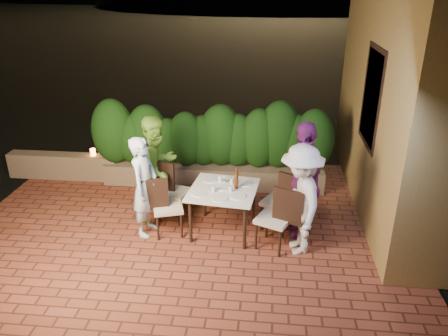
# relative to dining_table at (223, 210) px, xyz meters

# --- Properties ---
(ground) EXTENTS (400.00, 400.00, 0.00)m
(ground) POSITION_rel_dining_table_xyz_m (-0.58, -0.61, -0.40)
(ground) COLOR black
(ground) RESTS_ON ground
(terrace_floor) EXTENTS (7.00, 6.00, 0.15)m
(terrace_floor) POSITION_rel_dining_table_xyz_m (-0.58, -0.11, -0.45)
(terrace_floor) COLOR brown
(terrace_floor) RESTS_ON ground
(building_wall) EXTENTS (1.60, 5.00, 5.00)m
(building_wall) POSITION_rel_dining_table_xyz_m (3.02, 1.39, 2.12)
(building_wall) COLOR olive
(building_wall) RESTS_ON ground
(window_pane) EXTENTS (0.08, 1.00, 1.40)m
(window_pane) POSITION_rel_dining_table_xyz_m (2.24, 0.89, 1.62)
(window_pane) COLOR black
(window_pane) RESTS_ON building_wall
(window_frame) EXTENTS (0.06, 1.15, 1.55)m
(window_frame) POSITION_rel_dining_table_xyz_m (2.23, 0.89, 1.62)
(window_frame) COLOR black
(window_frame) RESTS_ON building_wall
(planter) EXTENTS (4.20, 0.55, 0.40)m
(planter) POSITION_rel_dining_table_xyz_m (-0.38, 1.69, -0.17)
(planter) COLOR brown
(planter) RESTS_ON ground
(hedge) EXTENTS (4.00, 0.70, 1.10)m
(hedge) POSITION_rel_dining_table_xyz_m (-0.38, 1.69, 0.57)
(hedge) COLOR #13360E
(hedge) RESTS_ON planter
(parapet) EXTENTS (2.20, 0.30, 0.50)m
(parapet) POSITION_rel_dining_table_xyz_m (-3.38, 1.69, -0.12)
(parapet) COLOR brown
(parapet) RESTS_ON ground
(hill) EXTENTS (52.00, 40.00, 22.00)m
(hill) POSITION_rel_dining_table_xyz_m (1.42, 59.39, -4.38)
(hill) COLOR black
(hill) RESTS_ON ground
(dining_table) EXTENTS (1.10, 1.10, 0.75)m
(dining_table) POSITION_rel_dining_table_xyz_m (0.00, 0.00, 0.00)
(dining_table) COLOR white
(dining_table) RESTS_ON ground
(plate_nw) EXTENTS (0.22, 0.22, 0.01)m
(plate_nw) POSITION_rel_dining_table_xyz_m (-0.34, -0.21, 0.38)
(plate_nw) COLOR white
(plate_nw) RESTS_ON dining_table
(plate_sw) EXTENTS (0.22, 0.22, 0.01)m
(plate_sw) POSITION_rel_dining_table_xyz_m (-0.24, 0.27, 0.38)
(plate_sw) COLOR white
(plate_sw) RESTS_ON dining_table
(plate_ne) EXTENTS (0.24, 0.24, 0.01)m
(plate_ne) POSITION_rel_dining_table_xyz_m (0.24, -0.24, 0.38)
(plate_ne) COLOR white
(plate_ne) RESTS_ON dining_table
(plate_se) EXTENTS (0.24, 0.24, 0.01)m
(plate_se) POSITION_rel_dining_table_xyz_m (0.31, 0.20, 0.38)
(plate_se) COLOR white
(plate_se) RESTS_ON dining_table
(plate_centre) EXTENTS (0.24, 0.24, 0.01)m
(plate_centre) POSITION_rel_dining_table_xyz_m (-0.00, 0.03, 0.38)
(plate_centre) COLOR white
(plate_centre) RESTS_ON dining_table
(plate_front) EXTENTS (0.24, 0.24, 0.01)m
(plate_front) POSITION_rel_dining_table_xyz_m (-0.02, -0.33, 0.38)
(plate_front) COLOR white
(plate_front) RESTS_ON dining_table
(glass_nw) EXTENTS (0.06, 0.06, 0.10)m
(glass_nw) POSITION_rel_dining_table_xyz_m (-0.14, -0.11, 0.42)
(glass_nw) COLOR silver
(glass_nw) RESTS_ON dining_table
(glass_sw) EXTENTS (0.07, 0.07, 0.12)m
(glass_sw) POSITION_rel_dining_table_xyz_m (-0.08, 0.21, 0.43)
(glass_sw) COLOR silver
(glass_sw) RESTS_ON dining_table
(glass_ne) EXTENTS (0.06, 0.06, 0.10)m
(glass_ne) POSITION_rel_dining_table_xyz_m (0.12, -0.09, 0.42)
(glass_ne) COLOR silver
(glass_ne) RESTS_ON dining_table
(glass_se) EXTENTS (0.07, 0.07, 0.11)m
(glass_se) POSITION_rel_dining_table_xyz_m (0.12, 0.14, 0.43)
(glass_se) COLOR silver
(glass_se) RESTS_ON dining_table
(beer_bottle) EXTENTS (0.07, 0.07, 0.34)m
(beer_bottle) POSITION_rel_dining_table_xyz_m (0.19, 0.04, 0.54)
(beer_bottle) COLOR #50280D
(beer_bottle) RESTS_ON dining_table
(bowl) EXTENTS (0.23, 0.23, 0.04)m
(bowl) POSITION_rel_dining_table_xyz_m (-0.03, 0.28, 0.40)
(bowl) COLOR white
(bowl) RESTS_ON dining_table
(chair_left_front) EXTENTS (0.55, 0.55, 0.94)m
(chair_left_front) POSITION_rel_dining_table_xyz_m (-0.85, -0.13, 0.10)
(chair_left_front) COLOR black
(chair_left_front) RESTS_ON ground
(chair_left_back) EXTENTS (0.55, 0.55, 0.98)m
(chair_left_back) POSITION_rel_dining_table_xyz_m (-0.85, 0.34, 0.12)
(chair_left_back) COLOR black
(chair_left_back) RESTS_ON ground
(chair_right_front) EXTENTS (0.60, 0.60, 0.99)m
(chair_right_front) POSITION_rel_dining_table_xyz_m (0.78, -0.35, 0.12)
(chair_right_front) COLOR black
(chair_right_front) RESTS_ON ground
(chair_right_back) EXTENTS (0.63, 0.63, 1.00)m
(chair_right_back) POSITION_rel_dining_table_xyz_m (0.86, 0.17, 0.12)
(chair_right_back) COLOR black
(chair_right_back) RESTS_ON ground
(diner_blue) EXTENTS (0.46, 0.63, 1.59)m
(diner_blue) POSITION_rel_dining_table_xyz_m (-1.19, -0.14, 0.42)
(diner_blue) COLOR #C5E6FD
(diner_blue) RESTS_ON ground
(diner_green) EXTENTS (0.99, 1.06, 1.74)m
(diner_green) POSITION_rel_dining_table_xyz_m (-1.13, 0.43, 0.49)
(diner_green) COLOR #78B639
(diner_green) RESTS_ON ground
(diner_white) EXTENTS (0.80, 1.16, 1.65)m
(diner_white) POSITION_rel_dining_table_xyz_m (1.13, -0.39, 0.45)
(diner_white) COLOR silver
(diner_white) RESTS_ON ground
(diner_purple) EXTENTS (0.74, 1.16, 1.83)m
(diner_purple) POSITION_rel_dining_table_xyz_m (1.19, 0.11, 0.54)
(diner_purple) COLOR #71256E
(diner_purple) RESTS_ON ground
(parapet_lamp) EXTENTS (0.10, 0.10, 0.14)m
(parapet_lamp) POSITION_rel_dining_table_xyz_m (-2.74, 1.69, 0.20)
(parapet_lamp) COLOR orange
(parapet_lamp) RESTS_ON parapet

